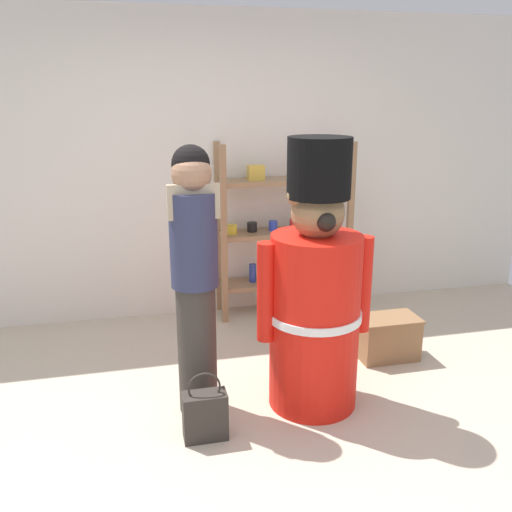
{
  "coord_description": "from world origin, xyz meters",
  "views": [
    {
      "loc": [
        -0.66,
        -2.64,
        1.94
      ],
      "look_at": [
        0.07,
        0.46,
        1.0
      ],
      "focal_mm": 39.13,
      "sensor_mm": 36.0,
      "label": 1
    }
  ],
  "objects_px": {
    "merchandise_shelf": "(284,228)",
    "shopping_bag": "(205,415)",
    "display_crate": "(387,337)",
    "person_shopper": "(195,272)",
    "teddy_bear_guard": "(315,297)"
  },
  "relations": [
    {
      "from": "merchandise_shelf",
      "to": "display_crate",
      "type": "height_order",
      "value": "merchandise_shelf"
    },
    {
      "from": "shopping_bag",
      "to": "display_crate",
      "type": "xyz_separation_m",
      "value": [
        1.49,
        0.71,
        0.01
      ]
    },
    {
      "from": "merchandise_shelf",
      "to": "shopping_bag",
      "type": "distance_m",
      "value": 2.15
    },
    {
      "from": "teddy_bear_guard",
      "to": "shopping_bag",
      "type": "xyz_separation_m",
      "value": [
        -0.73,
        -0.23,
        -0.57
      ]
    },
    {
      "from": "merchandise_shelf",
      "to": "teddy_bear_guard",
      "type": "distance_m",
      "value": 1.6
    },
    {
      "from": "person_shopper",
      "to": "display_crate",
      "type": "distance_m",
      "value": 1.7
    },
    {
      "from": "person_shopper",
      "to": "shopping_bag",
      "type": "relative_size",
      "value": 3.93
    },
    {
      "from": "person_shopper",
      "to": "display_crate",
      "type": "height_order",
      "value": "person_shopper"
    },
    {
      "from": "display_crate",
      "to": "shopping_bag",
      "type": "bearing_deg",
      "value": -154.62
    },
    {
      "from": "shopping_bag",
      "to": "merchandise_shelf",
      "type": "bearing_deg",
      "value": 61.27
    },
    {
      "from": "teddy_bear_guard",
      "to": "display_crate",
      "type": "distance_m",
      "value": 1.05
    },
    {
      "from": "merchandise_shelf",
      "to": "shopping_bag",
      "type": "height_order",
      "value": "merchandise_shelf"
    },
    {
      "from": "person_shopper",
      "to": "display_crate",
      "type": "xyz_separation_m",
      "value": [
        1.48,
        0.37,
        -0.75
      ]
    },
    {
      "from": "shopping_bag",
      "to": "display_crate",
      "type": "bearing_deg",
      "value": 25.38
    },
    {
      "from": "merchandise_shelf",
      "to": "shopping_bag",
      "type": "xyz_separation_m",
      "value": [
        -0.99,
        -1.81,
        -0.62
      ]
    }
  ]
}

